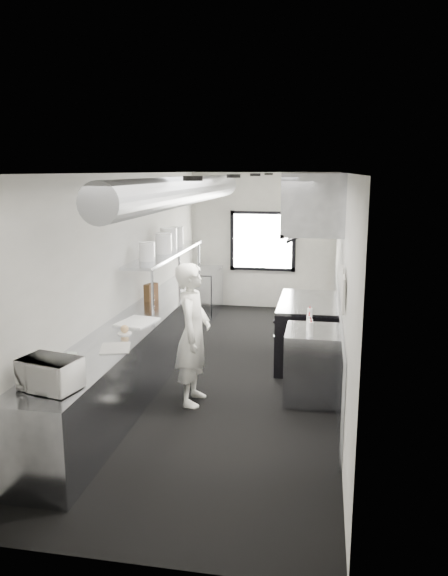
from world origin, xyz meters
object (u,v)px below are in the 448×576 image
at_px(range, 306,331).
at_px(plate_stack_c, 169,240).
at_px(pass_shelf, 167,254).
at_px(small_plate, 125,333).
at_px(squeeze_bottle_c, 309,323).
at_px(cutting_board, 137,322).
at_px(prep_counter, 141,349).
at_px(line_cook, 193,334).
at_px(plate_stack_b, 164,243).
at_px(squeeze_bottle_b, 310,326).
at_px(exhaust_hood, 315,202).
at_px(squeeze_bottle_e, 310,316).
at_px(squeeze_bottle_a, 311,329).
at_px(bottle_station, 311,364).
at_px(far_work_table, 201,292).
at_px(deli_tub_a, 68,359).
at_px(microwave, 50,374).
at_px(plate_stack_a, 147,251).
at_px(squeeze_bottle_d, 309,321).
at_px(knife_block, 151,292).
at_px(deli_tub_b, 71,357).
at_px(plate_stack_d, 177,237).

height_order(range, plate_stack_c, plate_stack_c).
distance_m(pass_shelf, range, 2.49).
height_order(small_plate, squeeze_bottle_c, squeeze_bottle_c).
bearing_deg(cutting_board, pass_shelf, 92.83).
xyz_separation_m(prep_counter, line_cook, (0.87, -0.57, 0.43)).
bearing_deg(plate_stack_b, small_plate, -86.87).
relative_size(squeeze_bottle_b, squeeze_bottle_c, 0.93).
relative_size(exhaust_hood, plate_stack_c, 5.86).
height_order(squeeze_bottle_c, squeeze_bottle_e, squeeze_bottle_e).
bearing_deg(squeeze_bottle_a, line_cook, -176.25).
height_order(prep_counter, cutting_board, cutting_board).
bearing_deg(squeeze_bottle_e, range, 93.33).
relative_size(bottle_station, plate_stack_b, 2.78).
distance_m(far_work_table, squeeze_bottle_e, 4.26).
bearing_deg(exhaust_hood, deli_tub_a, -127.27).
relative_size(microwave, plate_stack_a, 1.79).
distance_m(plate_stack_c, squeeze_bottle_a, 3.19).
bearing_deg(pass_shelf, squeeze_bottle_a, -40.33).
height_order(far_work_table, line_cook, line_cook).
bearing_deg(squeeze_bottle_d, squeeze_bottle_c, -89.59).
height_order(prep_counter, line_cook, line_cook).
bearing_deg(squeeze_bottle_d, prep_counter, 178.03).
bearing_deg(squeeze_bottle_c, line_cook, -166.34).
distance_m(small_plate, squeeze_bottle_d, 2.29).
xyz_separation_m(knife_block, squeeze_bottle_e, (2.41, -0.86, -0.03)).
xyz_separation_m(line_cook, small_plate, (-0.80, -0.21, 0.03)).
relative_size(plate_stack_b, squeeze_bottle_a, 1.85).
bearing_deg(deli_tub_b, small_plate, 79.50).
bearing_deg(exhaust_hood, line_cook, -127.97).
height_order(far_work_table, squeeze_bottle_d, squeeze_bottle_d).
distance_m(cutting_board, plate_stack_d, 2.57).
bearing_deg(cutting_board, deli_tub_a, -95.57).
xyz_separation_m(exhaust_hood, squeeze_bottle_c, (0.01, -1.43, -1.40)).
height_order(exhaust_hood, plate_stack_b, exhaust_hood).
bearing_deg(microwave, bottle_station, 58.40).
xyz_separation_m(prep_counter, cutting_board, (0.05, -0.26, 0.46)).
relative_size(knife_block, squeeze_bottle_d, 1.51).
height_order(small_plate, squeeze_bottle_a, squeeze_bottle_a).
relative_size(bottle_station, small_plate, 5.15).
bearing_deg(small_plate, plate_stack_d, 92.45).
xyz_separation_m(deli_tub_a, small_plate, (0.19, 1.12, -0.05)).
height_order(cutting_board, plate_stack_b, plate_stack_b).
xyz_separation_m(plate_stack_c, squeeze_bottle_c, (2.29, -1.80, -0.76)).
bearing_deg(far_work_table, line_cook, -78.50).
bearing_deg(plate_stack_c, plate_stack_d, 92.03).
height_order(range, deli_tub_a, deli_tub_a).
xyz_separation_m(prep_counter, pass_shelf, (-0.04, 1.50, 1.09)).
bearing_deg(plate_stack_c, exhaust_hood, -9.29).
relative_size(range, squeeze_bottle_b, 9.32).
relative_size(exhaust_hood, range, 1.38).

